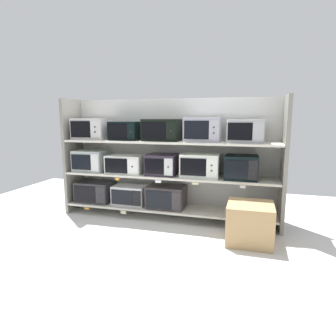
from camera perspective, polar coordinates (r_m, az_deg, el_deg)
The scene contains 27 objects.
ground at distance 3.60m, azimuth -4.55°, elevation -14.87°, with size 7.13×6.00×0.02m, color silver.
back_panel at distance 4.53m, azimuth 0.97°, elevation 2.16°, with size 3.33×0.04×1.78m, color #B2B2AD.
upright_left at distance 4.95m, azimuth -18.05°, elevation 2.32°, with size 0.05×0.51×1.78m, color gray.
upright_right at distance 4.13m, azimuth 21.79°, elevation 0.71°, with size 0.05×0.51×1.78m, color gray.
shelf_0 at distance 4.43m, azimuth 0.00°, elevation -7.85°, with size 3.13×0.51×0.03m, color beige.
microwave_0 at distance 4.85m, azimuth -14.05°, elevation -4.46°, with size 0.57×0.41×0.32m.
microwave_1 at distance 4.59m, azimuth -7.48°, elevation -5.25°, with size 0.51×0.34×0.29m.
microwave_2 at distance 4.38m, azimuth -0.32°, elevation -5.61°, with size 0.55×0.43×0.33m.
price_tag_0 at distance 4.70m, azimuth -15.61°, elevation -7.64°, with size 0.08×0.00×0.03m, color orange.
price_tag_1 at distance 4.42m, azimuth -8.72°, elevation -8.61°, with size 0.09×0.00×0.05m, color beige.
shelf_1 at distance 4.31m, azimuth 0.00°, elevation -1.51°, with size 3.13×0.51×0.03m, color beige.
microwave_3 at distance 4.77m, azimuth -14.69°, elevation 1.44°, with size 0.49×0.43×0.33m.
microwave_4 at distance 4.50m, azimuth -8.10°, elevation 0.82°, with size 0.55×0.44×0.27m.
microwave_5 at distance 4.30m, azimuth -1.10°, elevation 0.71°, with size 0.44×0.43×0.30m.
microwave_6 at distance 4.17m, azimuth 6.37°, elevation 0.54°, with size 0.54×0.39×0.33m.
microwave_7 at distance 4.11m, azimuth 14.18°, elevation 0.16°, with size 0.44×0.43×0.32m.
price_tag_2 at distance 4.33m, azimuth -9.94°, elevation -2.14°, with size 0.06×0.00×0.04m, color orange.
price_tag_3 at distance 4.09m, azimuth -1.94°, elevation -2.67°, with size 0.08×0.00×0.04m, color white.
price_tag_4 at distance 3.96m, azimuth 5.36°, elevation -3.06°, with size 0.09×0.00×0.03m, color beige.
price_tag_5 at distance 3.90m, azimuth 14.43°, elevation -3.60°, with size 0.07×0.00×0.04m, color white.
shelf_2 at distance 4.24m, azimuth 0.00°, elevation 5.12°, with size 3.13×0.51×0.03m, color beige.
microwave_8 at distance 4.72m, azimuth -14.78°, elevation 7.43°, with size 0.52×0.39×0.32m.
microwave_9 at distance 4.46m, azimuth -8.38°, elevation 7.21°, with size 0.44×0.34×0.28m.
microwave_10 at distance 4.25m, azimuth -1.24°, elevation 7.45°, with size 0.53×0.36×0.31m.
microwave_11 at distance 4.11m, azimuth 6.86°, elevation 7.49°, with size 0.49×0.38×0.34m.
microwave_12 at distance 4.06m, azimuth 14.94°, elevation 7.02°, with size 0.48×0.38×0.31m.
shipping_carton at distance 3.71m, azimuth 15.73°, elevation -10.33°, with size 0.54×0.54×0.48m, color tan.
Camera 1 is at (1.17, -4.06, 1.49)m, focal length 31.12 mm.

